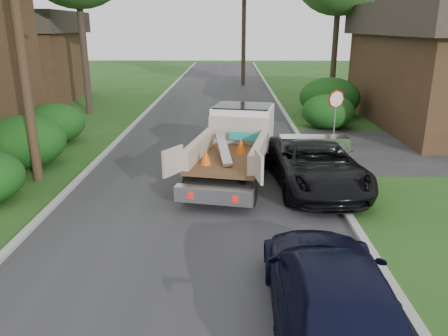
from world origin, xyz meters
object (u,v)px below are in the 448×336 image
object	(u,v)px
stop_sign	(336,107)
navy_suv	(332,292)
flatbed_truck	(238,139)
black_pickup	(315,164)
utility_pole	(16,16)
house_left_far	(21,55)

from	to	relation	value
stop_sign	navy_suv	xyz separation A→B (m)	(-2.60, -11.50, -1.05)
flatbed_truck	black_pickup	distance (m)	2.83
stop_sign	utility_pole	xyz separation A→B (m)	(-10.68, -4.02, 3.40)
stop_sign	black_pickup	distance (m)	4.88
stop_sign	flatbed_truck	distance (m)	5.13
utility_pole	house_left_far	bearing A→B (deg)	115.23
utility_pole	black_pickup	world-z (taller)	utility_pole
flatbed_truck	navy_suv	xyz separation A→B (m)	(1.43, -8.38, -0.47)
house_left_far	navy_suv	xyz separation A→B (m)	(16.10, -24.50, -2.32)
black_pickup	navy_suv	world-z (taller)	black_pickup
house_left_far	stop_sign	bearing A→B (deg)	-34.81
stop_sign	house_left_far	bearing A→B (deg)	145.19
utility_pole	house_left_far	size ratio (longest dim) A/B	1.32
navy_suv	black_pickup	bearing A→B (deg)	-97.01
black_pickup	navy_suv	distance (m)	7.07
utility_pole	flatbed_truck	xyz separation A→B (m)	(6.65, 0.90, -3.98)
house_left_far	flatbed_truck	world-z (taller)	house_left_far
flatbed_truck	navy_suv	bearing A→B (deg)	-69.35
utility_pole	navy_suv	size ratio (longest dim) A/B	1.99
stop_sign	flatbed_truck	size ratio (longest dim) A/B	0.40
stop_sign	flatbed_truck	bearing A→B (deg)	-142.22
stop_sign	utility_pole	distance (m)	11.91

